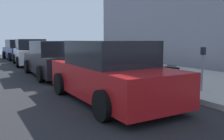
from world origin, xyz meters
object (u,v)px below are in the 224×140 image
(bollard_post, at_px, (105,64))
(parked_car_charcoal_1, at_px, (55,59))
(suitcase_teal_4, at_px, (134,69))
(parking_meter, at_px, (203,63))
(suitcase_olive_5, at_px, (127,68))
(suitcase_maroon_2, at_px, (149,73))
(parked_car_red_0, at_px, (109,73))
(parked_car_white_2, at_px, (31,53))
(parked_car_navy_3, at_px, (19,50))
(suitcase_black_0, at_px, (172,76))
(fire_hydrant, at_px, (115,63))
(suitcase_silver_1, at_px, (160,75))
(suitcase_red_3, at_px, (141,70))

(bollard_post, bearing_deg, parked_car_charcoal_1, 73.13)
(suitcase_teal_4, xyz_separation_m, parking_meter, (-3.16, -0.17, 0.51))
(suitcase_olive_5, bearing_deg, parking_meter, -176.66)
(suitcase_maroon_2, bearing_deg, parking_meter, -172.32)
(suitcase_maroon_2, relative_size, suitcase_olive_5, 1.22)
(parking_meter, distance_m, parked_car_red_0, 2.73)
(parked_car_red_0, bearing_deg, bollard_post, -26.19)
(parked_car_white_2, bearing_deg, suitcase_teal_4, -163.67)
(parked_car_charcoal_1, bearing_deg, parked_car_white_2, -0.00)
(suitcase_teal_4, bearing_deg, bollard_post, 6.08)
(parked_car_white_2, bearing_deg, suitcase_maroon_2, -166.08)
(parked_car_charcoal_1, xyz_separation_m, parked_car_navy_3, (10.44, -0.00, 0.02))
(suitcase_olive_5, height_order, parked_car_navy_3, parked_car_navy_3)
(suitcase_black_0, height_order, parked_car_white_2, parked_car_white_2)
(suitcase_olive_5, xyz_separation_m, parked_car_white_2, (7.80, 2.38, 0.33))
(suitcase_black_0, bearing_deg, parked_car_white_2, 12.97)
(fire_hydrant, height_order, parked_car_white_2, parked_car_white_2)
(parking_meter, xyz_separation_m, parked_car_white_2, (11.43, 2.60, -0.20))
(suitcase_silver_1, distance_m, parked_car_red_0, 2.50)
(suitcase_red_3, relative_size, parked_car_navy_3, 0.17)
(parked_car_charcoal_1, height_order, parked_car_white_2, parked_car_white_2)
(suitcase_black_0, xyz_separation_m, parked_car_charcoal_1, (4.92, 2.40, 0.29))
(suitcase_black_0, relative_size, suitcase_maroon_2, 0.82)
(parked_car_charcoal_1, distance_m, parked_car_navy_3, 10.44)
(bollard_post, bearing_deg, suitcase_black_0, -177.30)
(suitcase_red_3, relative_size, parking_meter, 0.60)
(parked_car_red_0, distance_m, parked_car_charcoal_1, 5.13)
(parked_car_navy_3, bearing_deg, suitcase_olive_5, -169.41)
(suitcase_black_0, bearing_deg, parking_meter, -169.04)
(suitcase_maroon_2, bearing_deg, fire_hydrant, -0.73)
(bollard_post, bearing_deg, suitcase_silver_1, -177.51)
(suitcase_maroon_2, bearing_deg, suitcase_silver_1, -175.23)
(suitcase_red_3, relative_size, parked_car_white_2, 0.17)
(suitcase_teal_4, height_order, parking_meter, parking_meter)
(suitcase_teal_4, xyz_separation_m, suitcase_olive_5, (0.47, 0.04, -0.01))
(parking_meter, xyz_separation_m, parked_car_navy_3, (16.38, 2.60, -0.21))
(suitcase_teal_4, relative_size, bollard_post, 1.24)
(suitcase_olive_5, bearing_deg, parked_car_navy_3, 10.59)
(parked_car_white_2, bearing_deg, suitcase_red_3, -164.96)
(suitcase_silver_1, relative_size, fire_hydrant, 0.75)
(suitcase_red_3, bearing_deg, suitcase_teal_4, -6.99)
(suitcase_black_0, xyz_separation_m, suitcase_maroon_2, (1.06, 0.08, -0.00))
(parking_meter, height_order, parked_car_white_2, parked_car_white_2)
(suitcase_black_0, distance_m, suitcase_silver_1, 0.54)
(suitcase_maroon_2, relative_size, parked_car_red_0, 0.18)
(suitcase_olive_5, xyz_separation_m, bollard_post, (1.65, 0.19, 0.05))
(suitcase_teal_4, distance_m, parked_car_charcoal_1, 3.70)
(bollard_post, bearing_deg, parked_car_white_2, 19.65)
(suitcase_olive_5, relative_size, parked_car_white_2, 0.15)
(parked_car_white_2, relative_size, parked_car_navy_3, 0.96)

